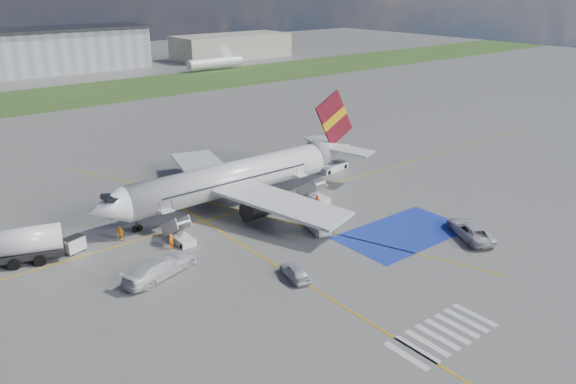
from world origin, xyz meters
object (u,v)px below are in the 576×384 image
object	(u,v)px
airliner	(241,176)
car_silver_a	(295,272)
belt_loader	(333,168)
van_white_b	(160,264)
gpu_cart	(74,245)
car_silver_b	(317,225)
fuel_tanker	(5,251)
van_white_a	(470,228)

from	to	relation	value
airliner	car_silver_a	xyz separation A→B (m)	(-6.62, -18.31, -2.72)
airliner	belt_loader	xyz separation A→B (m)	(17.18, 2.20, -3.00)
belt_loader	van_white_b	world-z (taller)	van_white_b
gpu_cart	car_silver_b	distance (m)	24.74
gpu_cart	car_silver_a	distance (m)	22.44
car_silver_a	car_silver_b	size ratio (longest dim) A/B	0.89
fuel_tanker	car_silver_b	world-z (taller)	fuel_tanker
airliner	belt_loader	distance (m)	17.58
airliner	van_white_a	size ratio (longest dim) A/B	6.73
airliner	car_silver_a	world-z (taller)	airliner
airliner	car_silver_a	size ratio (longest dim) A/B	9.28
airliner	van_white_a	xyz separation A→B (m)	(13.25, -22.98, -2.37)
airliner	car_silver_a	distance (m)	19.66
car_silver_a	belt_loader	bearing A→B (deg)	-126.15
van_white_a	van_white_b	xyz separation A→B (m)	(-29.15, 12.65, 0.13)
car_silver_b	van_white_a	bearing A→B (deg)	152.05
car_silver_b	gpu_cart	bearing A→B (deg)	-11.52
car_silver_a	airliner	bearing A→B (deg)	-96.79
fuel_tanker	van_white_a	size ratio (longest dim) A/B	1.94
gpu_cart	belt_loader	distance (m)	37.64
car_silver_a	van_white_a	xyz separation A→B (m)	(19.87, -4.66, 0.35)
fuel_tanker	belt_loader	distance (m)	43.54
airliner	car_silver_b	distance (m)	12.29
airliner	belt_loader	size ratio (longest dim) A/B	6.72
airliner	van_white_a	world-z (taller)	airliner
van_white_a	van_white_b	distance (m)	31.78
belt_loader	car_silver_a	distance (m)	31.42
fuel_tanker	van_white_b	bearing A→B (deg)	-28.32
car_silver_b	van_white_b	xyz separation A→B (m)	(-17.53, 1.57, 0.42)
van_white_a	belt_loader	bearing A→B (deg)	-70.95
airliner	van_white_a	bearing A→B (deg)	-60.02
fuel_tanker	car_silver_b	size ratio (longest dim) A/B	2.38
car_silver_b	van_white_b	distance (m)	17.61
airliner	belt_loader	bearing A→B (deg)	7.31
car_silver_a	gpu_cart	bearing A→B (deg)	-39.16
fuel_tanker	gpu_cart	world-z (taller)	fuel_tanker
gpu_cart	fuel_tanker	bearing A→B (deg)	151.11
van_white_a	fuel_tanker	bearing A→B (deg)	-2.94
gpu_cart	car_silver_b	size ratio (longest dim) A/B	0.50
belt_loader	van_white_a	world-z (taller)	van_white_a
van_white_b	belt_loader	bearing A→B (deg)	-86.01
airliner	car_silver_b	world-z (taller)	airliner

